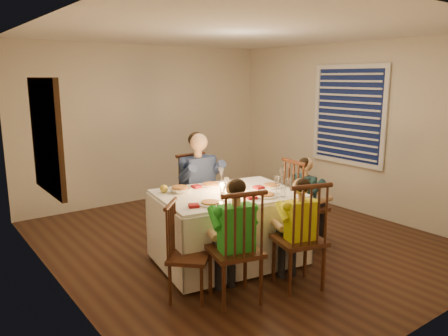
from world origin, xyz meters
TOP-DOWN VIEW (x-y plane):
  - ground at (0.00, 0.00)m, footprint 5.00×5.00m
  - wall_left at (-2.25, 0.00)m, footprint 0.02×5.00m
  - wall_right at (2.25, 0.00)m, footprint 0.02×5.00m
  - wall_back at (0.00, 2.50)m, footprint 4.50×0.02m
  - ceiling at (0.00, 0.00)m, footprint 5.00×5.00m
  - dining_table at (-0.52, -0.44)m, footprint 1.72×1.36m
  - chair_adult at (-0.38, 0.36)m, footprint 0.46×0.43m
  - chair_near_left at (-1.00, -1.19)m, footprint 0.55×0.53m
  - chair_near_right at (-0.32, -1.35)m, footprint 0.56×0.55m
  - chair_end at (0.55, -0.62)m, footprint 0.48×0.50m
  - chair_extra at (-1.33, -0.91)m, footprint 0.54×0.54m
  - adult at (-0.38, 0.36)m, footprint 0.54×0.50m
  - child_green at (-1.00, -1.19)m, footprint 0.51×0.48m
  - child_yellow at (-0.32, -1.35)m, footprint 0.47×0.45m
  - child_teal at (0.55, -0.62)m, footprint 0.39×0.42m
  - setting_adult at (-0.51, -0.08)m, footprint 0.30×0.30m
  - setting_green at (-0.95, -0.71)m, footprint 0.30×0.30m
  - setting_yellow at (-0.29, -0.82)m, footprint 0.30×0.30m
  - setting_teal at (0.05, -0.54)m, footprint 0.30×0.30m
  - candle_left at (-0.58, -0.43)m, footprint 0.06×0.06m
  - candle_right at (-0.44, -0.45)m, footprint 0.06×0.06m
  - squash at (-1.10, -0.02)m, footprint 0.09×0.09m
  - orange_fruit at (-0.31, -0.42)m, footprint 0.08×0.08m
  - serving_bowl at (-0.95, -0.13)m, footprint 0.24×0.24m
  - wall_mirror at (-2.22, 0.30)m, footprint 0.06×0.95m
  - window_blinds at (2.21, 0.10)m, footprint 0.07×1.34m

SIDE VIEW (x-z plane):
  - ground at x=0.00m, z-range 0.00..0.00m
  - chair_adult at x=-0.38m, z-range -0.55..0.55m
  - chair_near_left at x=-1.00m, z-range -0.55..0.55m
  - chair_near_right at x=-0.32m, z-range -0.55..0.55m
  - chair_end at x=0.55m, z-range -0.55..0.55m
  - chair_extra at x=-1.33m, z-range -0.47..0.47m
  - adult at x=-0.38m, z-range -0.70..0.70m
  - child_green at x=-1.00m, z-range -0.59..0.59m
  - child_yellow at x=-0.32m, z-range -0.56..0.56m
  - child_teal at x=0.55m, z-range -0.56..0.56m
  - dining_table at x=-0.52m, z-range 0.19..0.97m
  - setting_adult at x=-0.51m, z-range 0.82..0.83m
  - setting_green at x=-0.95m, z-range 0.82..0.83m
  - setting_yellow at x=-0.29m, z-range 0.82..0.83m
  - setting_teal at x=0.05m, z-range 0.82..0.83m
  - serving_bowl at x=-0.95m, z-range 0.81..0.87m
  - orange_fruit at x=-0.31m, z-range 0.81..0.89m
  - squash at x=-1.10m, z-range 0.81..0.90m
  - candle_left at x=-0.58m, z-range 0.81..0.91m
  - candle_right at x=-0.44m, z-range 0.81..0.91m
  - wall_left at x=-2.25m, z-range 0.00..2.60m
  - wall_right at x=2.25m, z-range 0.00..2.60m
  - wall_back at x=0.00m, z-range 0.00..2.60m
  - wall_mirror at x=-2.22m, z-range 0.92..2.08m
  - window_blinds at x=2.21m, z-range 0.73..2.27m
  - ceiling at x=0.00m, z-range 2.60..2.60m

